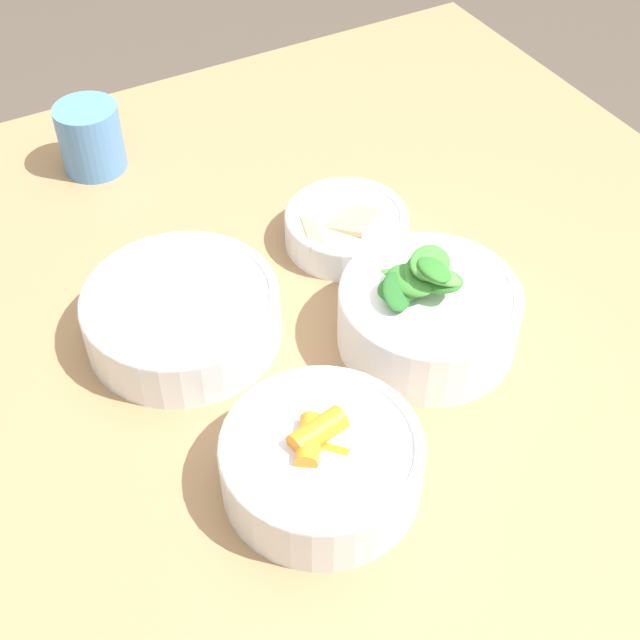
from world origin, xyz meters
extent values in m
cube|color=#99724C|center=(0.00, 0.00, 0.75)|extent=(1.08, 1.01, 0.03)
cube|color=olive|center=(0.48, -0.45, 0.37)|extent=(0.06, 0.06, 0.74)
cylinder|color=silver|center=(-0.13, 0.09, 0.79)|extent=(0.17, 0.17, 0.05)
torus|color=silver|center=(-0.13, 0.09, 0.82)|extent=(0.17, 0.17, 0.01)
cylinder|color=orange|center=(-0.12, 0.10, 0.81)|extent=(0.05, 0.04, 0.02)
cylinder|color=orange|center=(-0.12, 0.09, 0.81)|extent=(0.05, 0.06, 0.02)
cylinder|color=orange|center=(-0.14, 0.08, 0.81)|extent=(0.05, 0.04, 0.02)
cylinder|color=orange|center=(-0.13, 0.09, 0.81)|extent=(0.05, 0.05, 0.02)
cylinder|color=orange|center=(-0.12, 0.10, 0.83)|extent=(0.05, 0.04, 0.02)
cylinder|color=orange|center=(-0.12, 0.09, 0.83)|extent=(0.03, 0.05, 0.02)
cylinder|color=white|center=(-0.03, -0.08, 0.80)|extent=(0.17, 0.17, 0.06)
torus|color=white|center=(-0.03, -0.08, 0.83)|extent=(0.17, 0.17, 0.01)
ellipsoid|color=#2D7028|center=(-0.02, -0.05, 0.84)|extent=(0.05, 0.05, 0.03)
ellipsoid|color=#4C933D|center=(0.00, -0.04, 0.83)|extent=(0.05, 0.05, 0.02)
ellipsoid|color=#3D8433|center=(-0.02, -0.08, 0.85)|extent=(0.06, 0.07, 0.03)
ellipsoid|color=#2D7028|center=(-0.04, -0.08, 0.85)|extent=(0.06, 0.05, 0.02)
ellipsoid|color=#3D8433|center=(-0.02, -0.08, 0.85)|extent=(0.06, 0.06, 0.03)
ellipsoid|color=#235B23|center=(-0.03, -0.04, 0.84)|extent=(0.05, 0.05, 0.03)
ellipsoid|color=#4C933D|center=(-0.03, -0.08, 0.86)|extent=(0.06, 0.06, 0.02)
ellipsoid|color=#3D8433|center=(0.02, -0.06, 0.82)|extent=(0.05, 0.06, 0.02)
ellipsoid|color=#2D7028|center=(-0.03, -0.08, 0.86)|extent=(0.05, 0.04, 0.02)
ellipsoid|color=#3D8433|center=(-0.02, -0.06, 0.84)|extent=(0.06, 0.05, 0.03)
ellipsoid|color=#4C933D|center=(-0.08, -0.08, 0.82)|extent=(0.05, 0.03, 0.03)
ellipsoid|color=#4C933D|center=(0.02, -0.09, 0.82)|extent=(0.05, 0.05, 0.02)
cylinder|color=silver|center=(0.09, 0.13, 0.79)|extent=(0.19, 0.19, 0.05)
torus|color=silver|center=(0.09, 0.13, 0.82)|extent=(0.19, 0.19, 0.01)
cylinder|color=#9E6B4C|center=(0.09, 0.13, 0.79)|extent=(0.17, 0.17, 0.03)
ellipsoid|color=#A36B4C|center=(0.13, 0.13, 0.80)|extent=(0.01, 0.01, 0.01)
ellipsoid|color=#AD7551|center=(0.01, 0.16, 0.81)|extent=(0.01, 0.01, 0.01)
ellipsoid|color=#A36B4C|center=(0.08, 0.17, 0.81)|extent=(0.01, 0.01, 0.01)
ellipsoid|color=#AD7551|center=(0.04, 0.09, 0.81)|extent=(0.01, 0.01, 0.01)
ellipsoid|color=#A36B4C|center=(0.04, 0.18, 0.81)|extent=(0.01, 0.01, 0.01)
ellipsoid|color=#8E5B3D|center=(0.15, 0.12, 0.81)|extent=(0.01, 0.01, 0.01)
ellipsoid|color=#8E5B3D|center=(0.15, 0.12, 0.81)|extent=(0.01, 0.01, 0.01)
ellipsoid|color=#A36B4C|center=(0.08, 0.07, 0.80)|extent=(0.01, 0.01, 0.01)
ellipsoid|color=#AD7551|center=(0.15, 0.16, 0.81)|extent=(0.01, 0.01, 0.01)
ellipsoid|color=#AD7551|center=(0.03, 0.17, 0.80)|extent=(0.01, 0.01, 0.01)
ellipsoid|color=#8E5B3D|center=(0.12, 0.13, 0.80)|extent=(0.01, 0.01, 0.01)
ellipsoid|color=#AD7551|center=(0.15, 0.17, 0.81)|extent=(0.01, 0.01, 0.01)
ellipsoid|color=#AD7551|center=(0.03, 0.16, 0.81)|extent=(0.01, 0.01, 0.01)
ellipsoid|color=#A36B4C|center=(0.03, 0.10, 0.81)|extent=(0.01, 0.01, 0.01)
cylinder|color=#E0A88E|center=(0.07, 0.18, 0.81)|extent=(0.02, 0.02, 0.01)
cylinder|color=#E0A88E|center=(0.11, 0.10, 0.81)|extent=(0.03, 0.03, 0.01)
cylinder|color=beige|center=(0.03, 0.14, 0.81)|extent=(0.03, 0.03, 0.01)
cylinder|color=beige|center=(0.11, 0.09, 0.81)|extent=(0.03, 0.03, 0.01)
cylinder|color=silver|center=(0.13, -0.08, 0.79)|extent=(0.13, 0.13, 0.03)
torus|color=silver|center=(0.13, -0.08, 0.80)|extent=(0.13, 0.13, 0.01)
cube|color=tan|center=(0.13, -0.08, 0.79)|extent=(0.06, 0.06, 0.01)
cube|color=tan|center=(0.13, -0.08, 0.80)|extent=(0.05, 0.05, 0.01)
cube|color=tan|center=(0.12, -0.05, 0.80)|extent=(0.06, 0.06, 0.02)
cube|color=tan|center=(0.13, -0.08, 0.80)|extent=(0.07, 0.07, 0.02)
cylinder|color=#4C7FB7|center=(0.39, 0.11, 0.81)|extent=(0.07, 0.07, 0.08)
camera|label=1|loc=(-0.50, 0.30, 1.39)|focal=50.00mm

